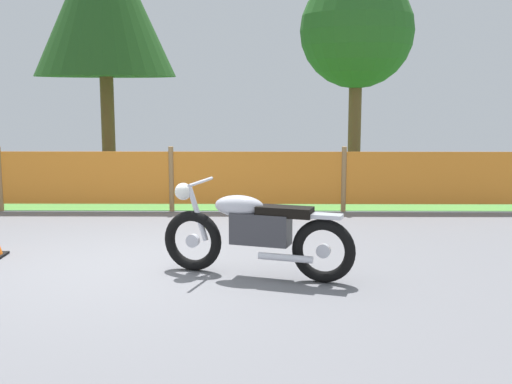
# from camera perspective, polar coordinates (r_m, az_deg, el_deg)

# --- Properties ---
(ground) EXTENTS (24.00, 24.00, 0.02)m
(ground) POSITION_cam_1_polar(r_m,az_deg,el_deg) (7.46, -10.83, -6.42)
(ground) COLOR slate
(grass_verge) EXTENTS (24.00, 5.00, 0.01)m
(grass_verge) POSITION_cam_1_polar(r_m,az_deg,el_deg) (13.08, -5.90, 0.37)
(grass_verge) COLOR #4C8C3D
(grass_verge) RESTS_ON ground
(barrier_fence) EXTENTS (11.20, 0.08, 1.05)m
(barrier_fence) POSITION_cam_1_polar(r_m,az_deg,el_deg) (10.55, -7.44, 1.22)
(barrier_fence) COLOR #997547
(barrier_fence) RESTS_ON ground
(tree_near_left) EXTENTS (2.44, 2.44, 4.42)m
(tree_near_left) POSITION_cam_1_polar(r_m,az_deg,el_deg) (14.50, 8.83, 13.69)
(tree_near_left) COLOR brown
(tree_near_left) RESTS_ON ground
(motorcycle_lead) EXTENTS (2.04, 0.86, 1.00)m
(motorcycle_lead) POSITION_cam_1_polar(r_m,az_deg,el_deg) (6.80, -0.12, -3.47)
(motorcycle_lead) COLOR black
(motorcycle_lead) RESTS_ON ground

